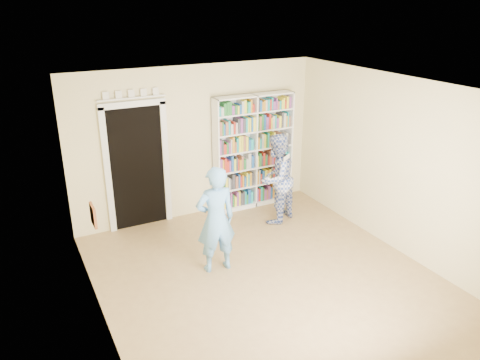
% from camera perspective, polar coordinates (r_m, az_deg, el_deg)
% --- Properties ---
extents(floor, '(5.00, 5.00, 0.00)m').
position_cam_1_polar(floor, '(6.83, 3.28, -11.85)').
color(floor, olive).
rests_on(floor, ground).
extents(ceiling, '(5.00, 5.00, 0.00)m').
position_cam_1_polar(ceiling, '(5.81, 3.85, 11.03)').
color(ceiling, white).
rests_on(ceiling, wall_back).
extents(wall_back, '(4.50, 0.00, 4.50)m').
position_cam_1_polar(wall_back, '(8.31, -5.28, 4.59)').
color(wall_back, beige).
rests_on(wall_back, floor).
extents(wall_left, '(0.00, 5.00, 5.00)m').
position_cam_1_polar(wall_left, '(5.49, -17.21, -5.45)').
color(wall_left, beige).
rests_on(wall_left, floor).
extents(wall_right, '(0.00, 5.00, 5.00)m').
position_cam_1_polar(wall_right, '(7.53, 18.45, 1.76)').
color(wall_right, beige).
rests_on(wall_right, floor).
extents(bookshelf, '(1.55, 0.29, 2.13)m').
position_cam_1_polar(bookshelf, '(8.69, 1.63, 3.54)').
color(bookshelf, white).
rests_on(bookshelf, floor).
extents(doorway, '(1.10, 0.08, 2.43)m').
position_cam_1_polar(doorway, '(8.02, -12.47, 2.25)').
color(doorway, black).
rests_on(doorway, floor).
extents(wall_art, '(0.03, 0.25, 0.25)m').
position_cam_1_polar(wall_art, '(5.65, -17.46, -4.13)').
color(wall_art, brown).
rests_on(wall_art, wall_left).
extents(man_blue, '(0.60, 0.42, 1.60)m').
position_cam_1_polar(man_blue, '(6.66, -2.97, -4.87)').
color(man_blue, '#63A1DC').
rests_on(man_blue, floor).
extents(man_plaid, '(0.97, 0.89, 1.61)m').
position_cam_1_polar(man_plaid, '(8.14, 4.43, 0.18)').
color(man_plaid, '#32499A').
rests_on(man_plaid, floor).
extents(paper_sheet, '(0.20, 0.14, 0.33)m').
position_cam_1_polar(paper_sheet, '(7.92, 5.68, 1.88)').
color(paper_sheet, white).
rests_on(paper_sheet, man_plaid).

